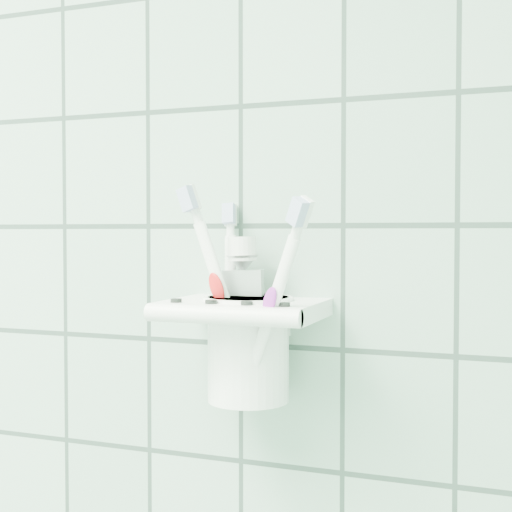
{
  "coord_description": "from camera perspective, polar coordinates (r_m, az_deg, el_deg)",
  "views": [
    {
      "loc": [
        0.87,
        0.55,
        1.36
      ],
      "look_at": [
        0.67,
        1.1,
        1.34
      ],
      "focal_mm": 50.0,
      "sensor_mm": 36.0,
      "label": 1
    }
  ],
  "objects": [
    {
      "name": "holder_bracket",
      "position": [
        0.65,
        -0.91,
        -4.4
      ],
      "size": [
        0.14,
        0.11,
        0.04
      ],
      "color": "white",
      "rests_on": "wall_back"
    },
    {
      "name": "cup",
      "position": [
        0.65,
        -0.61,
        -7.08
      ],
      "size": [
        0.08,
        0.08,
        0.1
      ],
      "color": "white",
      "rests_on": "holder_bracket"
    },
    {
      "name": "toothbrush_pink",
      "position": [
        0.63,
        -0.13,
        -2.21
      ],
      "size": [
        0.07,
        0.02,
        0.2
      ],
      "rotation": [
        0.09,
        -0.33,
        -0.23
      ],
      "color": "white",
      "rests_on": "cup"
    },
    {
      "name": "toothbrush_blue",
      "position": [
        0.65,
        -2.06,
        -2.97
      ],
      "size": [
        0.03,
        0.05,
        0.18
      ],
      "rotation": [
        -0.26,
        -0.09,
        0.08
      ],
      "color": "white",
      "rests_on": "cup"
    },
    {
      "name": "toothbrush_orange",
      "position": [
        0.63,
        -0.97,
        -2.48
      ],
      "size": [
        0.08,
        0.06,
        0.19
      ],
      "rotation": [
        0.05,
        0.48,
        -0.5
      ],
      "color": "white",
      "rests_on": "cup"
    },
    {
      "name": "toothpaste_tube",
      "position": [
        0.66,
        -0.76,
        -3.65
      ],
      "size": [
        0.04,
        0.03,
        0.14
      ],
      "rotation": [
        -0.02,
        -0.03,
        0.12
      ],
      "color": "silver",
      "rests_on": "cup"
    }
  ]
}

